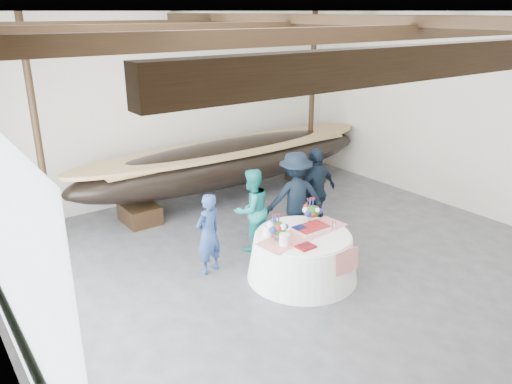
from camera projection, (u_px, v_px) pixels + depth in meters
floor at (341, 289)px, 8.57m from camera, size 10.00×12.00×0.01m
wall_back at (173, 107)px, 12.36m from camera, size 10.00×0.02×4.50m
wall_left at (1, 248)px, 5.03m from camera, size 0.02×12.00×4.50m
ceiling at (360, 11)px, 7.03m from camera, size 10.00×12.00×0.01m
pavilion_structure at (319, 45)px, 7.82m from camera, size 9.80×11.76×4.50m
longboat_display at (231, 162)px, 12.33m from camera, size 8.24×1.65×1.54m
banquet_table at (302, 256)px, 8.84m from camera, size 1.96×1.96×0.84m
tabletop_items at (297, 224)px, 8.73m from camera, size 1.86×1.03×0.40m
guest_woman_blue at (208, 234)px, 8.91m from camera, size 0.62×0.49×1.51m
guest_woman_teal at (252, 210)px, 9.78m from camera, size 0.86×0.69×1.66m
guest_man_left at (295, 197)px, 10.11m from camera, size 1.39×1.07×1.89m
guest_man_right at (316, 192)px, 10.43m from camera, size 1.13×0.54×1.88m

